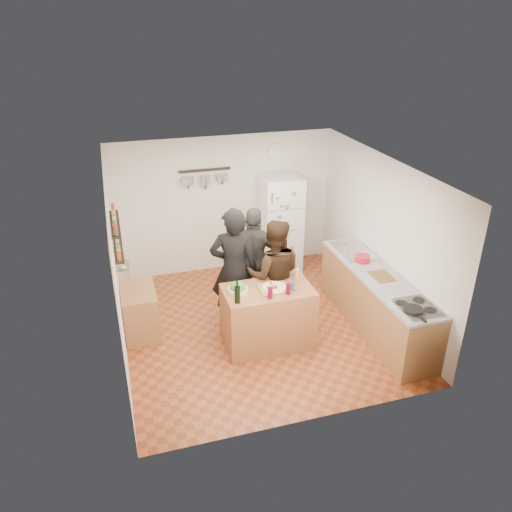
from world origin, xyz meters
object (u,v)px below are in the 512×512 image
object	(u,v)px
prep_island	(268,317)
pepper_mill	(297,277)
wall_clock	(275,152)
salad_bowl	(238,290)
person_center	(274,275)
red_bowl	(362,259)
person_left	(234,269)
wine_bottle	(237,295)
side_table	(140,311)
counter_run	(376,302)
fridge	(280,224)
person_back	(255,260)
salt_canister	(292,286)
skillet	(413,310)

from	to	relation	value
prep_island	pepper_mill	size ratio (longest dim) A/B	6.45
prep_island	wall_clock	xyz separation A→B (m)	(0.95, 2.57, 1.69)
salad_bowl	person_center	distance (m)	0.75
red_bowl	person_left	bearing A→B (deg)	173.85
wine_bottle	side_table	distance (m)	1.75
counter_run	fridge	xyz separation A→B (m)	(-0.75, 2.30, 0.45)
pepper_mill	side_table	bearing A→B (deg)	160.73
pepper_mill	red_bowl	distance (m)	1.25
wine_bottle	fridge	distance (m)	2.86
fridge	wall_clock	world-z (taller)	wall_clock
prep_island	person_back	distance (m)	1.09
prep_island	person_left	distance (m)	0.86
salt_canister	prep_island	bearing A→B (deg)	158.20
counter_run	skillet	xyz separation A→B (m)	(-0.10, -1.04, 0.49)
pepper_mill	person_left	world-z (taller)	person_left
salt_canister	red_bowl	bearing A→B (deg)	20.77
fridge	red_bowl	bearing A→B (deg)	-69.25
pepper_mill	prep_island	bearing A→B (deg)	-173.66
counter_run	skillet	bearing A→B (deg)	-95.50
person_center	salad_bowl	bearing A→B (deg)	45.84
salad_bowl	person_center	world-z (taller)	person_center
pepper_mill	person_back	size ratio (longest dim) A/B	0.11
salt_canister	skillet	distance (m)	1.63
salt_canister	side_table	xyz separation A→B (m)	(-2.04, 0.94, -0.61)
person_left	person_center	distance (m)	0.60
salad_bowl	skillet	xyz separation A→B (m)	(2.02, -1.15, 0.01)
wine_bottle	pepper_mill	distance (m)	0.99
person_back	person_center	bearing A→B (deg)	126.30
counter_run	person_center	bearing A→B (deg)	161.62
prep_island	person_center	xyz separation A→B (m)	(0.23, 0.43, 0.42)
fridge	counter_run	bearing A→B (deg)	-71.94
salt_canister	fridge	xyz separation A→B (m)	(0.65, 2.36, -0.08)
skillet	pepper_mill	bearing A→B (deg)	134.96
salt_canister	skillet	world-z (taller)	salt_canister
prep_island	salt_canister	distance (m)	0.61
salt_canister	person_back	distance (m)	1.15
salt_canister	red_bowl	size ratio (longest dim) A/B	0.56
person_left	person_center	xyz separation A→B (m)	(0.56, -0.18, -0.09)
salt_canister	wall_clock	world-z (taller)	wall_clock
prep_island	skillet	distance (m)	2.00
wall_clock	person_left	bearing A→B (deg)	-123.16
counter_run	fridge	distance (m)	2.46
person_center	fridge	world-z (taller)	fridge
skillet	person_center	bearing A→B (deg)	131.88
red_bowl	fridge	bearing A→B (deg)	110.75
red_bowl	wall_clock	distance (m)	2.57
person_left	fridge	xyz separation A→B (m)	(1.28, 1.63, -0.07)
person_left	wine_bottle	bearing A→B (deg)	93.00
wine_bottle	person_back	size ratio (longest dim) A/B	0.14
prep_island	wine_bottle	size ratio (longest dim) A/B	5.27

